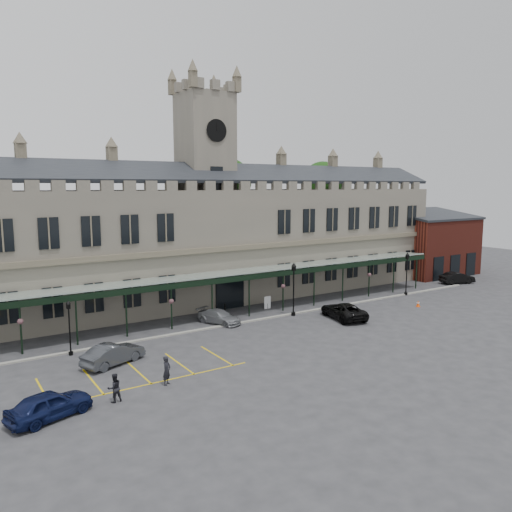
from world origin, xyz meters
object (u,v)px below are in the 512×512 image
car_left_a (50,405)px  traffic_cone (418,304)px  lamp_post_left (69,323)px  person_a (167,371)px  lamp_post_right (407,270)px  person_b (114,388)px  clock_tower (205,179)px  lamp_post_mid (294,284)px  car_right_b (457,278)px  car_left_b (113,354)px  car_van (343,311)px  car_taxi (219,317)px  sign_board (267,303)px  station_building (207,241)px

car_left_a → traffic_cone: bearing=-99.0°
lamp_post_left → person_a: bearing=-67.2°
lamp_post_right → person_b: lamp_post_right is taller
clock_tower → lamp_post_mid: (3.72, -10.89, -10.04)m
clock_tower → person_a: bearing=-123.3°
car_right_b → person_a: 45.43m
car_left_a → car_left_b: (5.40, 6.34, -0.02)m
car_left_b → car_right_b: car_left_b is taller
lamp_post_mid → car_van: bearing=-46.5°
lamp_post_right → person_b: size_ratio=2.89×
lamp_post_right → car_van: (-13.08, -3.73, -2.18)m
lamp_post_right → car_left_b: 35.30m
lamp_post_right → car_right_b: 11.19m
person_b → lamp_post_mid: bearing=-160.2°
lamp_post_right → car_taxi: bearing=177.1°
clock_tower → car_van: (7.00, -14.35, -12.35)m
clock_tower → lamp_post_left: 22.89m
lamp_post_left → lamp_post_right: bearing=0.6°
lamp_post_left → car_taxi: lamp_post_left is taller
lamp_post_left → sign_board: lamp_post_left is taller
station_building → lamp_post_left: station_building is taller
car_left_a → car_left_b: 8.33m
lamp_post_right → car_left_a: size_ratio=1.09×
clock_tower → car_taxi: size_ratio=5.72×
lamp_post_mid → car_left_b: bearing=-168.7°
car_left_a → car_taxi: 20.29m
station_building → clock_tower: bearing=90.0°
car_left_a → car_taxi: size_ratio=1.05×
car_left_a → car_right_b: car_left_a is taller
car_taxi → person_b: person_b is taller
person_a → car_left_b: bearing=70.5°
lamp_post_left → car_left_b: 4.51m
clock_tower → person_a: size_ratio=13.37×
traffic_cone → car_right_b: size_ratio=0.14×
lamp_post_mid → traffic_cone: size_ratio=8.14×
car_left_b → car_taxi: size_ratio=1.06×
traffic_cone → sign_board: 15.68m
station_building → car_left_b: (-14.92, -14.54, -5.71)m
car_left_a → lamp_post_right: bearing=-93.7°
clock_tower → lamp_post_mid: size_ratio=4.79×
lamp_post_right → car_left_a: lamp_post_right is taller
clock_tower → sign_board: size_ratio=19.29×
person_a → person_b: size_ratio=1.08×
car_left_a → person_a: bearing=-100.8°
car_van → person_b: (-23.75, -6.45, 0.10)m
sign_board → car_right_b: bearing=-3.4°
car_left_a → station_building: bearing=-62.2°
lamp_post_mid → lamp_post_right: size_ratio=1.05×
car_left_a → car_van: size_ratio=0.83×
clock_tower → traffic_cone: clock_tower is taller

